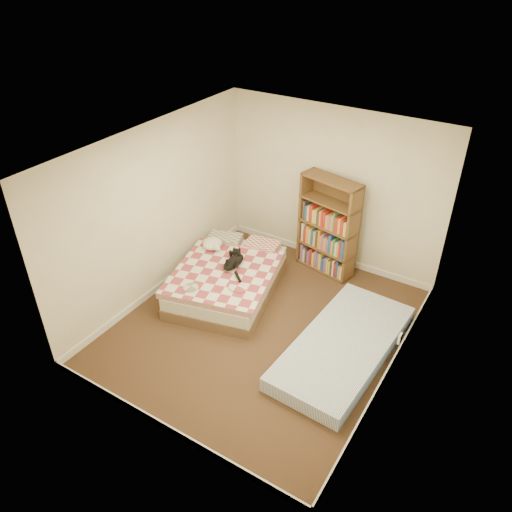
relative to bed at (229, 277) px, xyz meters
The scene contains 6 objects.
room 1.36m from the bed, 27.28° to the right, with size 3.51×4.01×2.51m.
bed is the anchor object (origin of this frame).
bookshelf 1.65m from the bed, 53.34° to the left, with size 0.99×0.50×1.55m.
floor_mattress 2.01m from the bed, ahead, with size 1.02×2.26×0.20m, color #6F85B9.
black_cat 0.31m from the bed, 27.41° to the left, with size 0.36×0.74×0.17m.
white_dog 0.60m from the bed, 152.08° to the left, with size 0.38×0.39×0.15m.
Camera 1 is at (2.66, -4.42, 4.50)m, focal length 35.00 mm.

